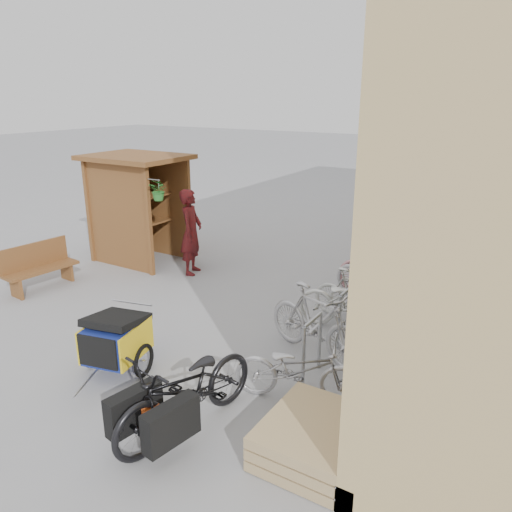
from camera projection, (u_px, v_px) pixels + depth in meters
The scene contains 17 objects.
ground at pixel (180, 335), 7.96m from camera, with size 80.00×80.00×0.00m, color gray.
kiosk at pixel (135, 193), 11.11m from camera, with size 2.49×1.65×2.40m.
bike_rack at pixel (372, 286), 8.60m from camera, with size 0.05×5.35×0.86m.
pallet_stack at pixel (314, 438), 5.27m from camera, with size 1.00×1.20×0.40m.
bench at pixel (39, 266), 9.76m from camera, with size 0.57×1.46×0.90m.
shopping_carts at pixel (464, 229), 11.89m from camera, with size 0.55×2.20×0.99m.
child_trailer at pixel (116, 338), 6.82m from camera, with size 0.96×1.53×0.88m.
cargo_bike at pixel (186, 392), 5.56m from camera, with size 1.02×2.07×1.04m.
person_kiosk at pixel (191, 232), 10.45m from camera, with size 0.66×0.43×1.81m, color maroon.
bike_0 at pixel (299, 369), 6.18m from camera, with size 0.56×1.61×0.85m, color #A9A9AD.
bike_1 at pixel (316, 322), 7.18m from camera, with size 0.50×1.79×1.07m, color #A9A9AD.
bike_2 at pixel (354, 303), 7.97m from camera, with size 0.65×1.85×0.97m, color beige.
bike_3 at pixel (355, 297), 8.29m from camera, with size 0.43×1.52×0.91m, color beige.
bike_4 at pixel (380, 279), 9.01m from camera, with size 0.64×1.82×0.96m, color #A9A9AD.
bike_5 at pixel (384, 269), 9.40m from camera, with size 0.49×1.73×1.04m, color #CC848B.
bike_6 at pixel (394, 262), 10.06m from camera, with size 0.59×1.69×0.89m, color black.
bike_7 at pixel (416, 257), 10.30m from camera, with size 0.42×1.49×0.90m, color maroon.
Camera 1 is at (4.78, -5.48, 3.69)m, focal length 35.00 mm.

